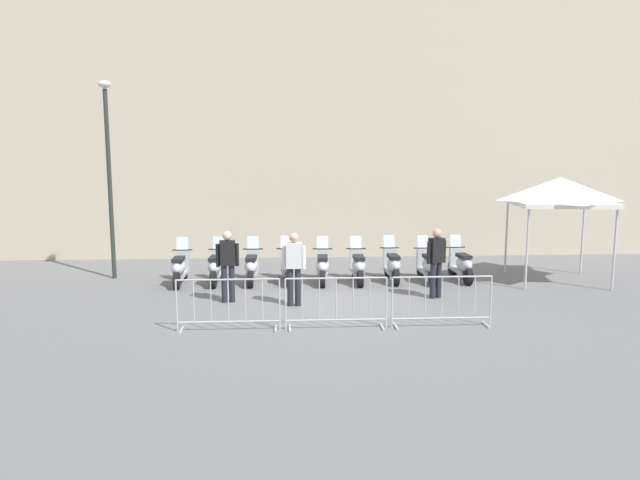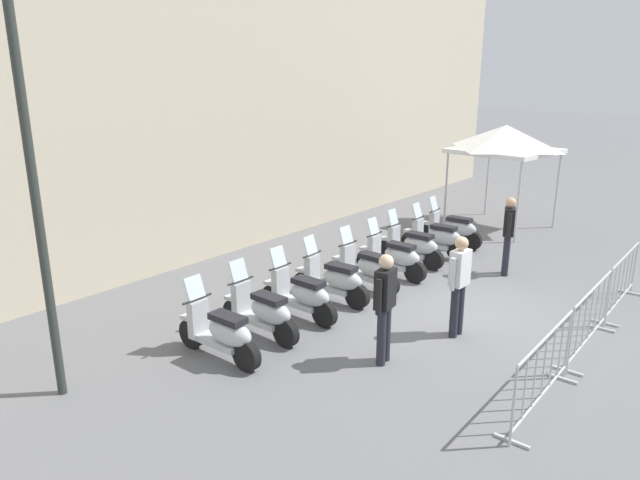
# 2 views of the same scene
# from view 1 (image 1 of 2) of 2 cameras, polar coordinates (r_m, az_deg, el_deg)

# --- Properties ---
(ground_plane) EXTENTS (120.00, 120.00, 0.00)m
(ground_plane) POSITION_cam_1_polar(r_m,az_deg,el_deg) (14.00, 0.84, -6.19)
(ground_plane) COLOR slate
(building_facade) EXTENTS (28.07, 6.08, 14.52)m
(building_facade) POSITION_cam_1_polar(r_m,az_deg,el_deg) (21.34, -0.68, 18.46)
(building_facade) COLOR beige
(building_facade) RESTS_ON ground
(motorcycle_0) EXTENTS (0.62, 1.72, 1.24)m
(motorcycle_0) POSITION_cam_1_polar(r_m,az_deg,el_deg) (16.26, -13.60, -2.73)
(motorcycle_0) COLOR black
(motorcycle_0) RESTS_ON ground
(motorcycle_1) EXTENTS (0.57, 1.73, 1.24)m
(motorcycle_1) POSITION_cam_1_polar(r_m,az_deg,el_deg) (16.20, -10.17, -2.67)
(motorcycle_1) COLOR black
(motorcycle_1) RESTS_ON ground
(motorcycle_2) EXTENTS (0.59, 1.72, 1.24)m
(motorcycle_2) POSITION_cam_1_polar(r_m,az_deg,el_deg) (16.10, -6.71, -2.67)
(motorcycle_2) COLOR black
(motorcycle_2) RESTS_ON ground
(motorcycle_3) EXTENTS (0.67, 1.72, 1.24)m
(motorcycle_3) POSITION_cam_1_polar(r_m,az_deg,el_deg) (16.09, -3.21, -2.62)
(motorcycle_3) COLOR black
(motorcycle_3) RESTS_ON ground
(motorcycle_4) EXTENTS (0.56, 1.73, 1.24)m
(motorcycle_4) POSITION_cam_1_polar(r_m,az_deg,el_deg) (16.02, 0.25, -2.66)
(motorcycle_4) COLOR black
(motorcycle_4) RESTS_ON ground
(motorcycle_5) EXTENTS (0.60, 1.72, 1.24)m
(motorcycle_5) POSITION_cam_1_polar(r_m,az_deg,el_deg) (16.08, 3.75, -2.64)
(motorcycle_5) COLOR black
(motorcycle_5) RESTS_ON ground
(motorcycle_6) EXTENTS (0.61, 1.72, 1.24)m
(motorcycle_6) POSITION_cam_1_polar(r_m,az_deg,el_deg) (16.33, 7.11, -2.52)
(motorcycle_6) COLOR black
(motorcycle_6) RESTS_ON ground
(motorcycle_7) EXTENTS (0.64, 1.72, 1.24)m
(motorcycle_7) POSITION_cam_1_polar(r_m,az_deg,el_deg) (16.45, 10.52, -2.51)
(motorcycle_7) COLOR black
(motorcycle_7) RESTS_ON ground
(motorcycle_8) EXTENTS (0.66, 1.72, 1.24)m
(motorcycle_8) POSITION_cam_1_polar(r_m,az_deg,el_deg) (16.78, 13.71, -2.40)
(motorcycle_8) COLOR black
(motorcycle_8) RESTS_ON ground
(barrier_segment_0) EXTENTS (2.08, 0.69, 1.07)m
(barrier_segment_0) POSITION_cam_1_polar(r_m,az_deg,el_deg) (11.88, -9.00, -6.33)
(barrier_segment_0) COLOR #B2B5B7
(barrier_segment_0) RESTS_ON ground
(barrier_segment_1) EXTENTS (2.08, 0.69, 1.07)m
(barrier_segment_1) POSITION_cam_1_polar(r_m,az_deg,el_deg) (11.86, 1.59, -6.25)
(barrier_segment_1) COLOR #B2B5B7
(barrier_segment_1) RESTS_ON ground
(barrier_segment_2) EXTENTS (2.08, 0.69, 1.07)m
(barrier_segment_2) POSITION_cam_1_polar(r_m,az_deg,el_deg) (12.24, 11.86, -5.97)
(barrier_segment_2) COLOR #B2B5B7
(barrier_segment_2) RESTS_ON ground
(street_lamp) EXTENTS (0.36, 0.36, 5.54)m
(street_lamp) POSITION_cam_1_polar(r_m,az_deg,el_deg) (17.41, -20.05, 7.35)
(street_lamp) COLOR #2D332D
(street_lamp) RESTS_ON ground
(officer_near_row_end) EXTENTS (0.55, 0.25, 1.73)m
(officer_near_row_end) POSITION_cam_1_polar(r_m,az_deg,el_deg) (13.55, -2.57, -2.44)
(officer_near_row_end) COLOR #23232D
(officer_near_row_end) RESTS_ON ground
(officer_mid_plaza) EXTENTS (0.49, 0.37, 1.73)m
(officer_mid_plaza) POSITION_cam_1_polar(r_m,az_deg,el_deg) (14.56, 11.35, -1.83)
(officer_mid_plaza) COLOR #23232D
(officer_mid_plaza) RESTS_ON ground
(officer_by_barriers) EXTENTS (0.53, 0.32, 1.73)m
(officer_by_barriers) POSITION_cam_1_polar(r_m,az_deg,el_deg) (14.04, -9.06, -2.15)
(officer_by_barriers) COLOR #23232D
(officer_by_barriers) RESTS_ON ground
(canopy_tent) EXTENTS (2.46, 2.46, 2.91)m
(canopy_tent) POSITION_cam_1_polar(r_m,az_deg,el_deg) (17.35, 22.46, 4.42)
(canopy_tent) COLOR silver
(canopy_tent) RESTS_ON ground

